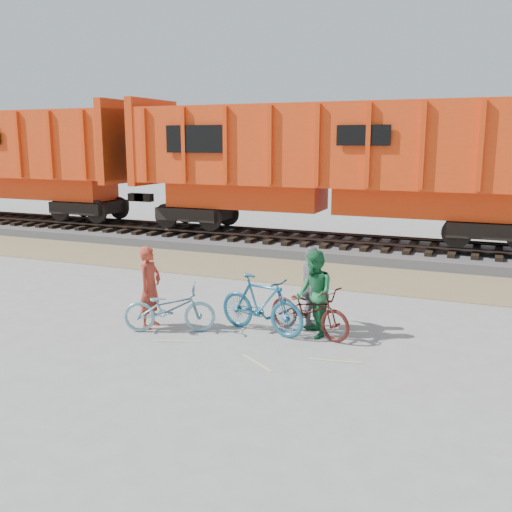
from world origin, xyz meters
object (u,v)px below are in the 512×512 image
object	(u,v)px
bicycle_blue	(170,308)
bicycle_teal	(261,304)
person_solo	(150,287)
person_woman	(311,288)
person_man	(314,294)
hopper_car_center	(330,162)
bicycle_maroon	(309,310)

from	to	relation	value
bicycle_blue	bicycle_teal	distance (m)	1.80
bicycle_blue	person_solo	world-z (taller)	person_solo
bicycle_blue	person_woman	world-z (taller)	person_woman
person_man	hopper_car_center	bearing A→B (deg)	159.34
bicycle_blue	bicycle_maroon	xyz separation A→B (m)	(2.57, 0.88, 0.02)
bicycle_maroon	person_solo	bearing A→B (deg)	123.92
hopper_car_center	person_man	world-z (taller)	hopper_car_center
bicycle_teal	person_man	size ratio (longest dim) A/B	1.14
bicycle_maroon	person_woman	world-z (taller)	person_woman
bicycle_blue	person_solo	xyz separation A→B (m)	(-0.50, 0.10, 0.35)
hopper_car_center	person_man	bearing A→B (deg)	-76.26
bicycle_teal	person_man	world-z (taller)	person_man
person_solo	person_man	bearing A→B (deg)	-77.40
person_solo	person_woman	bearing A→B (deg)	-68.94
bicycle_teal	person_man	bearing A→B (deg)	-66.61
hopper_car_center	person_man	size ratio (longest dim) A/B	8.43
person_woman	person_solo	bearing A→B (deg)	91.62
bicycle_teal	bicycle_maroon	bearing A→B (deg)	-63.18
hopper_car_center	bicycle_teal	distance (m)	9.10
hopper_car_center	person_woman	size ratio (longest dim) A/B	8.44
person_solo	person_man	xyz separation A→B (m)	(3.18, 0.74, 0.01)
hopper_car_center	bicycle_maroon	bearing A→B (deg)	-76.88
hopper_car_center	person_woman	bearing A→B (deg)	-76.93
person_solo	person_woman	xyz separation A→B (m)	(2.97, 1.18, 0.01)
bicycle_blue	person_solo	bearing A→B (deg)	55.08
bicycle_blue	bicycle_maroon	distance (m)	2.72
bicycle_teal	person_solo	world-z (taller)	person_solo
bicycle_blue	bicycle_teal	bearing A→B (deg)	-92.69
person_man	person_solo	bearing A→B (deg)	-111.26
hopper_car_center	person_solo	size ratio (longest dim) A/B	8.49
bicycle_blue	bicycle_maroon	bearing A→B (deg)	-94.79
person_woman	bicycle_teal	bearing A→B (deg)	108.66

